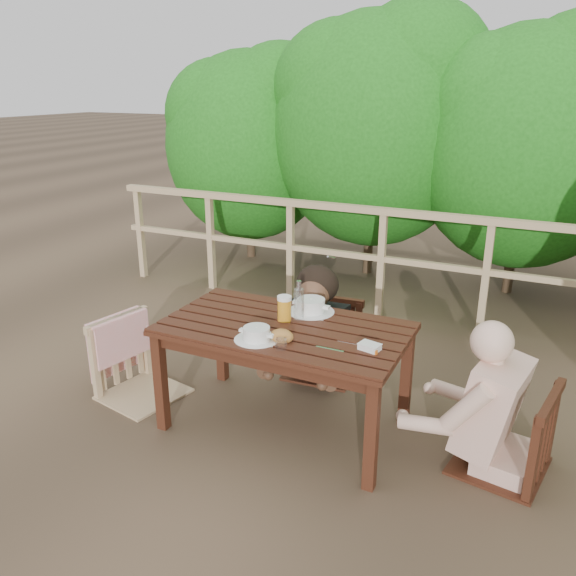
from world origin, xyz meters
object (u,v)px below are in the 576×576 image
at_px(woman, 325,287).
at_px(soup_near, 257,334).
at_px(bottle, 299,301).
at_px(chair_far, 323,310).
at_px(bread_roll, 282,336).
at_px(butter_tub, 370,348).
at_px(soup_far, 311,306).
at_px(chair_right, 509,389).
at_px(table, 284,378).
at_px(diner_right, 520,356).
at_px(chair_left, 138,328).
at_px(beer_glass, 284,309).
at_px(tumbler, 281,345).

relative_size(woman, soup_near, 5.20).
bearing_deg(bottle, woman, 98.12).
xyz_separation_m(chair_far, bread_roll, (0.13, -0.95, 0.21)).
bearing_deg(butter_tub, soup_far, 156.88).
height_order(chair_right, bread_roll, chair_right).
bearing_deg(table, bread_roll, -68.10).
bearing_deg(soup_near, bottle, 75.43).
xyz_separation_m(table, chair_far, (-0.06, 0.75, 0.16)).
bearing_deg(diner_right, bottle, 100.59).
bearing_deg(table, chair_right, 6.02).
bearing_deg(diner_right, chair_left, 105.50).
height_order(chair_far, woman, woman).
height_order(chair_right, beer_glass, chair_right).
relative_size(diner_right, tumbler, 19.38).
bearing_deg(chair_left, bottle, -67.26).
xyz_separation_m(chair_far, soup_far, (0.11, -0.48, 0.22)).
distance_m(beer_glass, tumbler, 0.40).
relative_size(soup_near, beer_glass, 1.52).
distance_m(chair_far, diner_right, 1.50).
bearing_deg(bottle, bread_roll, -82.68).
relative_size(soup_far, beer_glass, 1.75).
bearing_deg(butter_tub, soup_near, -153.81).
height_order(chair_far, soup_far, chair_far).
bearing_deg(butter_tub, bottle, 170.08).
relative_size(chair_left, bottle, 3.87).
bearing_deg(chair_left, chair_far, -37.75).
bearing_deg(beer_glass, bottle, 34.18).
distance_m(chair_right, diner_right, 0.21).
xyz_separation_m(bread_roll, beer_glass, (-0.11, 0.27, 0.04)).
relative_size(chair_left, soup_near, 3.94).
height_order(diner_right, soup_far, diner_right).
bearing_deg(soup_near, chair_far, 89.91).
distance_m(chair_far, soup_near, 1.02).
xyz_separation_m(chair_far, diner_right, (1.35, -0.62, 0.20)).
relative_size(chair_far, woman, 0.75).
distance_m(chair_left, bread_roll, 1.14).
bearing_deg(chair_left, tumbler, -88.41).
bearing_deg(woman, diner_right, 150.54).
bearing_deg(chair_far, bread_roll, -86.17).
height_order(table, chair_left, chair_left).
bearing_deg(bread_roll, tumbler, -66.28).
relative_size(chair_left, chair_right, 1.02).
height_order(chair_left, bread_roll, chair_left).
bearing_deg(chair_left, butter_tub, -78.74).
distance_m(diner_right, bottle, 1.27).
height_order(chair_far, butter_tub, chair_far).
xyz_separation_m(table, chair_left, (-1.04, -0.09, 0.17)).
height_order(woman, diner_right, diner_right).
distance_m(soup_far, bread_roll, 0.47).
relative_size(woman, beer_glass, 7.90).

